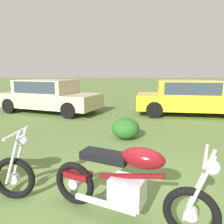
{
  "coord_description": "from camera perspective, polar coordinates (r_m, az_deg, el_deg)",
  "views": [
    {
      "loc": [
        -0.27,
        -2.65,
        1.79
      ],
      "look_at": [
        -0.24,
        2.41,
        0.85
      ],
      "focal_mm": 35.01,
      "sensor_mm": 36.0,
      "label": 1
    }
  ],
  "objects": [
    {
      "name": "shrub_low",
      "position": [
        5.89,
        3.61,
        -4.31
      ],
      "size": [
        0.74,
        0.75,
        0.57
      ],
      "color": "#235B1E",
      "rests_on": "ground"
    },
    {
      "name": "ground_plane",
      "position": [
        3.21,
        4.91,
        -23.48
      ],
      "size": [
        120.0,
        120.0,
        0.0
      ],
      "primitive_type": "plane",
      "color": "#567038"
    },
    {
      "name": "motorcycle_maroon",
      "position": [
        2.74,
        4.15,
        -18.09
      ],
      "size": [
        1.93,
        1.17,
        1.02
      ],
      "rotation": [
        0.0,
        0.0,
        -0.45
      ],
      "color": "black",
      "rests_on": "ground"
    },
    {
      "name": "car_yellow",
      "position": [
        9.6,
        19.8,
        3.99
      ],
      "size": [
        4.72,
        2.52,
        1.43
      ],
      "rotation": [
        0.0,
        0.0,
        -0.16
      ],
      "color": "gold",
      "rests_on": "ground"
    },
    {
      "name": "car_beige",
      "position": [
        10.05,
        -16.29,
        4.46
      ],
      "size": [
        4.77,
        3.32,
        1.43
      ],
      "rotation": [
        0.0,
        0.0,
        -0.39
      ],
      "color": "#BCAD8C",
      "rests_on": "ground"
    }
  ]
}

